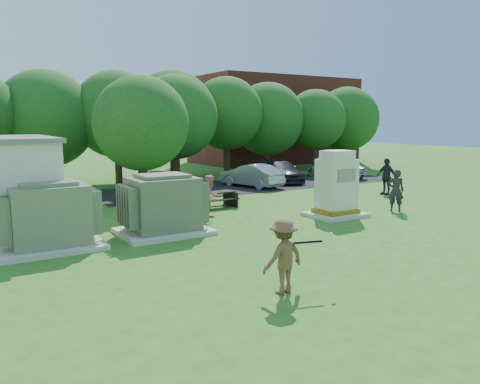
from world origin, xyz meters
TOP-DOWN VIEW (x-y plane):
  - ground at (0.00, 0.00)m, footprint 120.00×120.00m
  - brick_building at (18.00, 27.00)m, footprint 15.00×8.00m
  - parking_strip at (7.00, 13.50)m, footprint 20.00×6.00m
  - transformer_left at (-6.50, 4.50)m, footprint 3.00×2.40m
  - transformer_right at (-2.80, 4.50)m, footprint 3.00×2.40m
  - generator_cabinet at (4.38, 3.62)m, footprint 2.22×1.81m
  - picnic_table at (1.20, 7.98)m, footprint 1.68×1.26m
  - batter at (-2.71, -2.28)m, footprint 1.16×0.75m
  - person_by_generator at (7.35, 3.09)m, footprint 0.78×0.77m
  - person_at_picnic at (-0.20, 5.96)m, footprint 1.07×1.01m
  - person_walking_right at (10.68, 6.56)m, footprint 0.53×1.17m
  - car_white at (0.68, 13.36)m, footprint 2.73×4.08m
  - car_silver_a at (6.25, 12.92)m, footprint 2.43×4.37m
  - car_dark at (9.17, 13.98)m, footprint 3.11×5.10m
  - car_silver_b at (13.73, 13.76)m, footprint 2.52×4.52m
  - batting_equipment at (-2.13, -2.38)m, footprint 1.31×0.29m
  - tree_row at (1.75, 18.50)m, footprint 41.30×13.30m

SIDE VIEW (x-z plane):
  - ground at x=0.00m, z-range 0.00..0.00m
  - parking_strip at x=7.00m, z-range 0.00..0.01m
  - picnic_table at x=1.20m, z-range 0.09..0.81m
  - car_silver_b at x=13.73m, z-range 0.00..1.20m
  - car_white at x=0.68m, z-range 0.00..1.29m
  - car_silver_a at x=6.25m, z-range 0.00..1.36m
  - car_dark at x=9.17m, z-range 0.00..1.38m
  - batter at x=-2.71m, z-range 0.00..1.70m
  - person_at_picnic at x=-0.20m, z-range 0.00..1.75m
  - person_by_generator at x=7.35m, z-range 0.00..1.82m
  - transformer_left at x=-6.50m, z-range -0.07..2.00m
  - transformer_right at x=-2.80m, z-range -0.07..2.00m
  - person_walking_right at x=10.68m, z-range 0.00..1.96m
  - batting_equipment at x=-2.13m, z-range 1.04..1.23m
  - generator_cabinet at x=4.38m, z-range -0.17..2.53m
  - brick_building at x=18.00m, z-range 0.00..8.00m
  - tree_row at x=1.75m, z-range 0.50..7.80m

